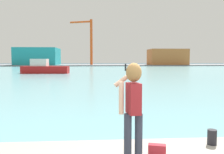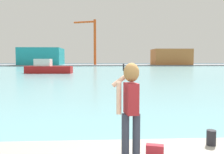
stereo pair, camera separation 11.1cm
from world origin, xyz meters
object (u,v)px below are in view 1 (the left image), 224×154
Objects in this scene: boat_moored at (44,68)px; harbor_bollard at (212,137)px; person_photographer at (133,100)px; warehouse_right at (167,57)px; port_crane at (89,38)px; handbag at (157,151)px; warehouse_left at (38,56)px.

harbor_bollard is at bearing -68.22° from boat_moored.
person_photographer is 90.79m from warehouse_right.
port_crane is at bearing 177.04° from warehouse_right.
handbag is 37.48m from boat_moored.
harbor_bollard is at bearing -106.70° from warehouse_right.
handbag is at bearing -99.89° from person_photographer.
boat_moored reaches higher than harbor_bollard.
harbor_bollard is 89.76m from warehouse_right.
handbag is (0.46, -0.00, -0.95)m from person_photographer.
person_photographer is 88.60m from port_crane.
handbag is 0.04× the size of boat_moored.
warehouse_left is (-23.09, 89.28, 2.11)m from person_photographer.
boat_moored is 54.93m from warehouse_left.
person_photographer is at bearing -107.68° from warehouse_right.
person_photographer reaches higher than harbor_bollard.
person_photographer is at bearing -87.98° from port_crane.
boat_moored is 62.48m from warehouse_right.
handbag is 88.73m from port_crane.
warehouse_right is at bearing 58.11° from boat_moored.
handbag is at bearing -87.68° from port_crane.
warehouse_right is (27.11, 86.49, 2.86)m from handbag.
harbor_bollard is at bearing -74.33° from warehouse_left.
port_crane is (19.99, -1.21, 7.09)m from warehouse_left.
warehouse_right is 0.82× the size of port_crane.
port_crane is (-30.68, 1.58, 7.29)m from warehouse_right.
warehouse_right is at bearing -26.99° from person_photographer.
person_photographer is 0.12× the size of warehouse_right.
person_photographer is 92.24m from warehouse_left.
boat_moored is (-11.15, 35.61, 0.24)m from harbor_bollard.
person_photographer is 2.08m from harbor_bollard.
port_crane is at bearing 93.20° from harbor_bollard.
harbor_bollard is 0.02× the size of warehouse_right.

